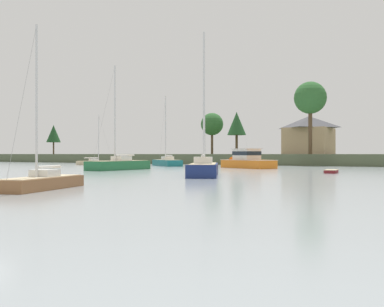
# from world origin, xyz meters

# --- Properties ---
(far_shore_bank) EXTENTS (243.66, 56.67, 1.82)m
(far_shore_bank) POSITION_xyz_m (0.00, 88.23, 0.91)
(far_shore_bank) COLOR #4C563D
(far_shore_bank) RESTS_ON ground
(sailboat_teal) EXTENTS (8.26, 7.41, 11.64)m
(sailboat_teal) POSITION_xyz_m (-24.66, 48.99, 0.26)
(sailboat_teal) COLOR #196B70
(sailboat_teal) RESTS_ON ground
(sailboat_sand) EXTENTS (4.54, 6.44, 8.99)m
(sailboat_sand) POSITION_xyz_m (-38.98, 48.48, 0.20)
(sailboat_sand) COLOR tan
(sailboat_sand) RESTS_ON ground
(sailboat_navy) EXTENTS (6.24, 9.30, 13.16)m
(sailboat_navy) POSITION_xyz_m (-3.99, 23.92, 0.29)
(sailboat_navy) COLOR navy
(sailboat_navy) RESTS_ON ground
(cruiser_orange) EXTENTS (9.72, 7.00, 5.10)m
(cruiser_orange) POSITION_xyz_m (-10.16, 45.68, 0.59)
(cruiser_orange) COLOR orange
(cruiser_orange) RESTS_ON ground
(dinghy_maroon) EXTENTS (1.43, 2.76, 0.47)m
(dinghy_maroon) POSITION_xyz_m (3.95, 35.12, 0.12)
(dinghy_maroon) COLOR maroon
(dinghy_maroon) RESTS_ON ground
(sailboat_wood) EXTENTS (3.46, 6.35, 8.98)m
(sailboat_wood) POSITION_xyz_m (-4.06, 6.68, 0.19)
(sailboat_wood) COLOR brown
(sailboat_wood) RESTS_ON ground
(sailboat_green) EXTENTS (2.71, 8.82, 12.78)m
(sailboat_green) POSITION_xyz_m (-19.53, 31.40, 0.27)
(sailboat_green) COLOR #236B3D
(sailboat_green) RESTS_ON ground
(shore_tree_inland_a) EXTENTS (3.95, 3.95, 8.14)m
(shore_tree_inland_a) POSITION_xyz_m (-83.98, 80.09, 7.52)
(shore_tree_inland_a) COLOR brown
(shore_tree_inland_a) RESTS_ON far_shore_bank
(shore_tree_left) EXTENTS (5.21, 5.21, 11.75)m
(shore_tree_left) POSITION_xyz_m (-6.32, 63.27, 10.86)
(shore_tree_left) COLOR brown
(shore_tree_left) RESTS_ON far_shore_bank
(shore_tree_center) EXTENTS (5.42, 5.42, 9.97)m
(shore_tree_center) POSITION_xyz_m (-37.33, 87.34, 9.03)
(shore_tree_center) COLOR brown
(shore_tree_center) RESTS_ON far_shore_bank
(shore_tree_center_left) EXTENTS (4.33, 4.33, 9.67)m
(shore_tree_center_left) POSITION_xyz_m (-29.68, 85.01, 8.77)
(shore_tree_center_left) COLOR brown
(shore_tree_center_left) RESTS_ON far_shore_bank
(cottage_hillside) EXTENTS (9.37, 9.63, 7.80)m
(cottage_hillside) POSITION_xyz_m (-12.35, 82.92, 5.86)
(cottage_hillside) COLOR tan
(cottage_hillside) RESTS_ON far_shore_bank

